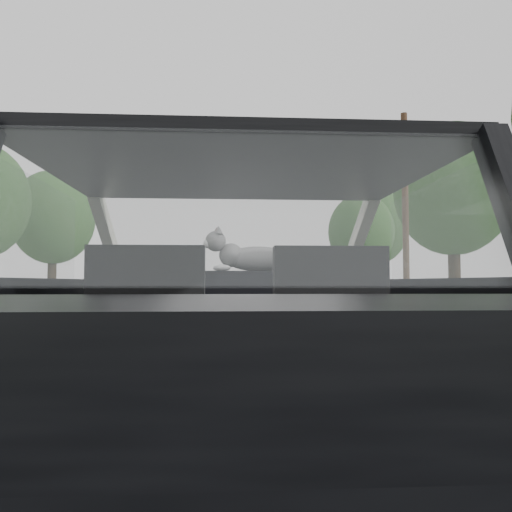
{
  "coord_description": "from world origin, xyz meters",
  "views": [
    {
      "loc": [
        -0.06,
        -2.57,
        0.93
      ],
      "look_at": [
        0.13,
        0.56,
        1.1
      ],
      "focal_mm": 35.0,
      "sensor_mm": 36.0,
      "label": 1
    }
  ],
  "objects": [
    {
      "name": "highway_sign",
      "position": [
        5.56,
        18.18,
        1.11
      ],
      "size": [
        0.45,
        0.85,
        2.22
      ],
      "primitive_type": "cube",
      "rotation": [
        0.0,
        0.0,
        0.43
      ],
      "color": "#1C5827",
      "rests_on": "ground"
    },
    {
      "name": "steering_wheel",
      "position": [
        -0.4,
        0.33,
        0.92
      ],
      "size": [
        0.36,
        0.36,
        0.04
      ],
      "primitive_type": "torus",
      "color": "black",
      "rests_on": "dashboard"
    },
    {
      "name": "cat",
      "position": [
        0.16,
        0.65,
        1.09
      ],
      "size": [
        0.66,
        0.32,
        0.28
      ],
      "primitive_type": "ellipsoid",
      "rotation": [
        0.0,
        0.0,
        0.2
      ],
      "color": "gray",
      "rests_on": "dashboard"
    },
    {
      "name": "dashboard",
      "position": [
        0.0,
        0.62,
        0.85
      ],
      "size": [
        1.58,
        0.45,
        0.3
      ],
      "primitive_type": "cube",
      "color": "black",
      "rests_on": "subject_car"
    },
    {
      "name": "utility_pole",
      "position": [
        6.92,
        16.21,
        3.77
      ],
      "size": [
        0.31,
        0.31,
        7.53
      ],
      "primitive_type": "cylinder",
      "rotation": [
        0.0,
        0.0,
        -0.32
      ],
      "color": "#513728",
      "rests_on": "ground"
    },
    {
      "name": "tree_1",
      "position": [
        9.99,
        18.66,
        3.88
      ],
      "size": [
        6.52,
        6.52,
        7.77
      ],
      "primitive_type": null,
      "rotation": [
        0.0,
        0.0,
        -0.33
      ],
      "color": "#16370F",
      "rests_on": "ground"
    },
    {
      "name": "ground",
      "position": [
        0.0,
        0.0,
        0.0
      ],
      "size": [
        140.0,
        140.0,
        0.0
      ],
      "primitive_type": "plane",
      "color": "#26252A",
      "rests_on": "ground"
    },
    {
      "name": "tree_6",
      "position": [
        -10.34,
        27.85,
        3.7
      ],
      "size": [
        6.05,
        6.05,
        7.41
      ],
      "primitive_type": null,
      "rotation": [
        0.0,
        0.0,
        -0.28
      ],
      "color": "#16370F",
      "rests_on": "ground"
    },
    {
      "name": "tree_3",
      "position": [
        11.56,
        35.55,
        4.16
      ],
      "size": [
        6.55,
        6.55,
        8.32
      ],
      "primitive_type": null,
      "rotation": [
        0.0,
        0.0,
        -0.22
      ],
      "color": "#16370F",
      "rests_on": "ground"
    },
    {
      "name": "other_car",
      "position": [
        0.35,
        22.0,
        0.68
      ],
      "size": [
        2.08,
        4.28,
        1.35
      ],
      "primitive_type": "imported",
      "rotation": [
        0.0,
        0.0,
        -0.11
      ],
      "color": "#B9BABC",
      "rests_on": "ground"
    },
    {
      "name": "passenger_seat",
      "position": [
        0.4,
        -0.29,
        0.88
      ],
      "size": [
        0.5,
        0.72,
        0.42
      ],
      "primitive_type": "cube",
      "color": "black",
      "rests_on": "subject_car"
    },
    {
      "name": "tree_2",
      "position": [
        8.94,
        29.7,
        3.28
      ],
      "size": [
        5.64,
        5.64,
        6.56
      ],
      "primitive_type": null,
      "rotation": [
        0.0,
        0.0,
        0.39
      ],
      "color": "#16370F",
      "rests_on": "ground"
    },
    {
      "name": "subject_car",
      "position": [
        0.0,
        0.0,
        0.72
      ],
      "size": [
        1.8,
        4.0,
        1.45
      ],
      "primitive_type": "cube",
      "color": "black",
      "rests_on": "ground"
    },
    {
      "name": "guardrail",
      "position": [
        4.3,
        10.0,
        0.58
      ],
      "size": [
        0.05,
        90.0,
        0.32
      ],
      "primitive_type": "cube",
      "color": "gray",
      "rests_on": "ground"
    },
    {
      "name": "driver_seat",
      "position": [
        -0.4,
        -0.29,
        0.88
      ],
      "size": [
        0.5,
        0.72,
        0.42
      ],
      "primitive_type": "cube",
      "color": "black",
      "rests_on": "subject_car"
    }
  ]
}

